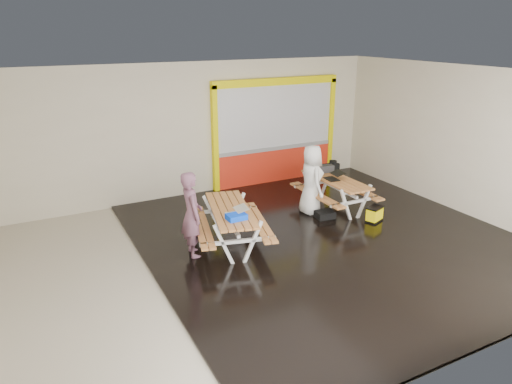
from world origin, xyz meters
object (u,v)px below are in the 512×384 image
picnic_table_left (231,218)px  toolbox (326,169)px  backpack (333,170)px  person_right (311,180)px  picnic_table_right (336,186)px  dark_case (325,215)px  laptop_right (334,177)px  fluke_bag (375,214)px  person_left (192,215)px  laptop_left (236,213)px  blue_pouch (236,217)px

picnic_table_left → toolbox: 3.49m
backpack → person_right: bearing=-147.6°
picnic_table_right → toolbox: toolbox is taller
picnic_table_left → dark_case: picnic_table_left is taller
toolbox → laptop_right: bearing=-106.0°
picnic_table_right → fluke_bag: (0.32, -1.11, -0.40)m
person_left → backpack: size_ratio=3.31×
picnic_table_right → laptop_left: size_ratio=4.54×
fluke_bag → toolbox: bearing=97.5°
toolbox → backpack: (0.40, 0.24, -0.17)m
laptop_right → person_right: bearing=173.4°
blue_pouch → picnic_table_left: bearing=77.0°
laptop_left → person_right: bearing=24.7°
fluke_bag → person_left: bearing=175.2°
person_right → backpack: (1.18, 0.75, -0.12)m
picnic_table_left → picnic_table_right: (3.14, 0.70, -0.03)m
person_right → dark_case: bearing=-159.9°
picnic_table_right → toolbox: 0.65m
picnic_table_right → person_left: bearing=-169.4°
toolbox → backpack: 0.50m
person_left → toolbox: (4.07, 1.32, 0.01)m
backpack → dark_case: (-1.09, -1.23, -0.61)m
person_right → laptop_right: size_ratio=3.77×
picnic_table_left → backpack: 3.95m
backpack → laptop_right: bearing=-124.9°
laptop_left → blue_pouch: bearing=-113.7°
blue_pouch → toolbox: toolbox is taller
backpack → dark_case: backpack is taller
picnic_table_right → fluke_bag: size_ratio=4.27×
person_left → laptop_left: (0.78, -0.35, 0.02)m
toolbox → fluke_bag: bearing=-82.5°
person_right → dark_case: 0.88m
picnic_table_right → dark_case: picnic_table_right is taller
backpack → laptop_left: bearing=-152.7°
laptop_left → backpack: 4.16m
picnic_table_right → laptop_right: laptop_right is taller
dark_case → fluke_bag: (0.90, -0.69, 0.09)m
laptop_left → dark_case: laptop_left is taller
laptop_left → picnic_table_right: bearing=18.8°
person_right → backpack: 1.40m
dark_case → fluke_bag: 1.14m
person_right → picnic_table_left: bearing=117.1°
laptop_right → blue_pouch: (-3.20, -1.27, 0.03)m
picnic_table_left → picnic_table_right: size_ratio=1.19×
person_right → backpack: bearing=-48.0°
person_right → toolbox: size_ratio=4.04×
picnic_table_right → blue_pouch: size_ratio=5.54×
backpack → person_left: bearing=-160.8°
backpack → picnic_table_right: bearing=-121.5°
toolbox → blue_pouch: bearing=-151.3°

